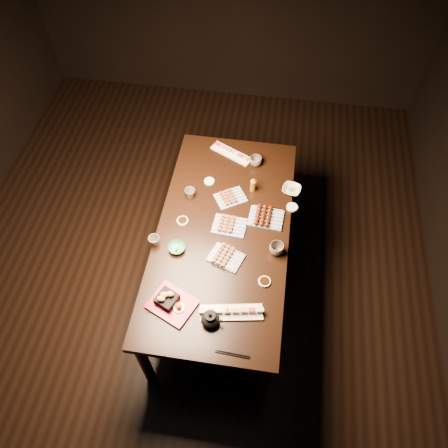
{
  "coord_description": "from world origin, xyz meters",
  "views": [
    {
      "loc": [
        0.55,
        -1.6,
        3.21
      ],
      "look_at": [
        0.29,
        0.11,
        0.77
      ],
      "focal_mm": 35.0,
      "sensor_mm": 36.0,
      "label": 1
    }
  ],
  "objects": [
    {
      "name": "teacup_mid_right",
      "position": [
        0.67,
        -0.04,
        0.79
      ],
      "size": [
        0.13,
        0.13,
        0.08
      ],
      "primitive_type": "imported",
      "rotation": [
        0.0,
        0.0,
        -0.56
      ],
      "color": "brown",
      "rests_on": "dining_table"
    },
    {
      "name": "chopsticks_near",
      "position": [
        0.03,
        -0.56,
        0.75
      ],
      "size": [
        0.2,
        0.07,
        0.01
      ],
      "primitive_type": null,
      "rotation": [
        0.0,
        0.0,
        0.24
      ],
      "color": "black",
      "rests_on": "dining_table"
    },
    {
      "name": "sushi_platter_far",
      "position": [
        0.25,
        0.8,
        0.77
      ],
      "size": [
        0.35,
        0.24,
        0.04
      ],
      "primitive_type": null,
      "rotation": [
        0.0,
        0.0,
        2.68
      ],
      "color": "white",
      "rests_on": "dining_table"
    },
    {
      "name": "sushi_platter_near",
      "position": [
        0.43,
        -0.52,
        0.77
      ],
      "size": [
        0.39,
        0.17,
        0.05
      ],
      "primitive_type": null,
      "rotation": [
        0.0,
        0.0,
        0.17
      ],
      "color": "white",
      "rests_on": "dining_table"
    },
    {
      "name": "chopsticks_se",
      "position": [
        0.48,
        -0.77,
        0.75
      ],
      "size": [
        0.2,
        0.03,
        0.01
      ],
      "primitive_type": null,
      "rotation": [
        0.0,
        0.0,
        -0.04
      ],
      "color": "black",
      "rests_on": "dining_table"
    },
    {
      "name": "tsukune_plate",
      "position": [
        0.58,
        0.22,
        0.78
      ],
      "size": [
        0.25,
        0.19,
        0.06
      ],
      "primitive_type": null,
      "rotation": [
        0.0,
        0.0,
        -0.07
      ],
      "color": "#828EB6",
      "rests_on": "dining_table"
    },
    {
      "name": "yakitori_plate_center",
      "position": [
        0.33,
        0.11,
        0.78
      ],
      "size": [
        0.24,
        0.18,
        0.06
      ],
      "primitive_type": null,
      "rotation": [
        0.0,
        0.0,
        -0.07
      ],
      "color": "#828EB6",
      "rests_on": "dining_table"
    },
    {
      "name": "tempura_tray",
      "position": [
        0.07,
        -0.52,
        0.8
      ],
      "size": [
        0.33,
        0.31,
        0.1
      ],
      "primitive_type": null,
      "rotation": [
        0.0,
        0.0,
        -0.42
      ],
      "color": "black",
      "rests_on": "dining_table"
    },
    {
      "name": "teacup_far_left",
      "position": [
        0.01,
        0.34,
        0.79
      ],
      "size": [
        0.1,
        0.1,
        0.07
      ],
      "primitive_type": "imported",
      "rotation": [
        0.0,
        0.0,
        -0.58
      ],
      "color": "brown",
      "rests_on": "dining_table"
    },
    {
      "name": "sauce_dish_east",
      "position": [
        0.75,
        0.34,
        0.76
      ],
      "size": [
        0.09,
        0.09,
        0.01
      ],
      "primitive_type": "cylinder",
      "rotation": [
        0.0,
        0.0,
        0.1
      ],
      "color": "white",
      "rests_on": "dining_table"
    },
    {
      "name": "ground",
      "position": [
        0.0,
        0.0,
        0.0
      ],
      "size": [
        5.0,
        5.0,
        0.0
      ],
      "primitive_type": "plane",
      "color": "black",
      "rests_on": "ground"
    },
    {
      "name": "condiment_bottle",
      "position": [
        0.45,
        0.46,
        0.82
      ],
      "size": [
        0.06,
        0.06,
        0.13
      ],
      "primitive_type": "cylinder",
      "rotation": [
        0.0,
        0.0,
        -0.53
      ],
      "color": "brown",
      "rests_on": "dining_table"
    },
    {
      "name": "sauce_dish_west",
      "position": [
        0.01,
        0.11,
        0.76
      ],
      "size": [
        0.11,
        0.11,
        0.01
      ],
      "primitive_type": "cylinder",
      "rotation": [
        0.0,
        0.0,
        -0.47
      ],
      "color": "white",
      "rests_on": "dining_table"
    },
    {
      "name": "edamame_bowl_cream",
      "position": [
        0.73,
        0.49,
        0.77
      ],
      "size": [
        0.16,
        0.16,
        0.03
      ],
      "primitive_type": "imported",
      "rotation": [
        0.0,
        0.0,
        -0.24
      ],
      "color": "beige",
      "rests_on": "dining_table"
    },
    {
      "name": "yakitori_plate_left",
      "position": [
        0.31,
        0.36,
        0.78
      ],
      "size": [
        0.26,
        0.24,
        0.05
      ],
      "primitive_type": null,
      "rotation": [
        0.0,
        0.0,
        0.56
      ],
      "color": "#828EB6",
      "rests_on": "dining_table"
    },
    {
      "name": "teacup_near_left",
      "position": [
        -0.14,
        -0.1,
        0.79
      ],
      "size": [
        0.1,
        0.1,
        0.07
      ],
      "primitive_type": "imported",
      "rotation": [
        0.0,
        0.0,
        -0.37
      ],
      "color": "brown",
      "rests_on": "dining_table"
    },
    {
      "name": "sauce_dish_se",
      "position": [
        0.61,
        -0.28,
        0.76
      ],
      "size": [
        0.09,
        0.09,
        0.01
      ],
      "primitive_type": "cylinder",
      "rotation": [
        0.0,
        0.0,
        -0.12
      ],
      "color": "white",
      "rests_on": "dining_table"
    },
    {
      "name": "sauce_dish_nw",
      "position": [
        0.13,
        0.49,
        0.76
      ],
      "size": [
        0.09,
        0.09,
        0.01
      ],
      "primitive_type": "cylinder",
      "rotation": [
        0.0,
        0.0,
        0.15
      ],
      "color": "white",
      "rests_on": "dining_table"
    },
    {
      "name": "dining_table",
      "position": [
        0.29,
        0.06,
        0.38
      ],
      "size": [
        1.22,
        1.94,
        0.75
      ],
      "primitive_type": "cube",
      "rotation": [
        0.0,
        0.0,
        -0.19
      ],
      "color": "black",
      "rests_on": "ground"
    },
    {
      "name": "teapot",
      "position": [
        0.32,
        -0.59,
        0.81
      ],
      "size": [
        0.15,
        0.15,
        0.11
      ],
      "primitive_type": null,
      "rotation": [
        0.0,
        0.0,
        -0.12
      ],
      "color": "black",
      "rests_on": "dining_table"
    },
    {
      "name": "teacup_far_right",
      "position": [
        0.45,
        0.72,
        0.79
      ],
      "size": [
        0.1,
        0.1,
        0.07
      ],
      "primitive_type": "imported",
      "rotation": [
        0.0,
        0.0,
        -0.13
      ],
      "color": "brown",
      "rests_on": "dining_table"
    },
    {
      "name": "yakitori_plate_right",
      "position": [
        0.35,
        -0.14,
        0.78
      ],
      "size": [
        0.25,
        0.22,
        0.05
      ],
      "primitive_type": null,
      "rotation": [
        0.0,
        0.0,
        -0.34
      ],
      "color": "#828EB6",
      "rests_on": "dining_table"
    },
    {
      "name": "edamame_bowl_green",
      "position": [
        0.01,
        -0.12,
        0.77
      ],
      "size": [
        0.16,
        0.16,
        0.04
      ],
      "primitive_type": "imported",
      "rotation": [
        0.0,
        0.0,
        -0.57
      ],
      "color": "#309362",
      "rests_on": "dining_table"
    }
  ]
}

